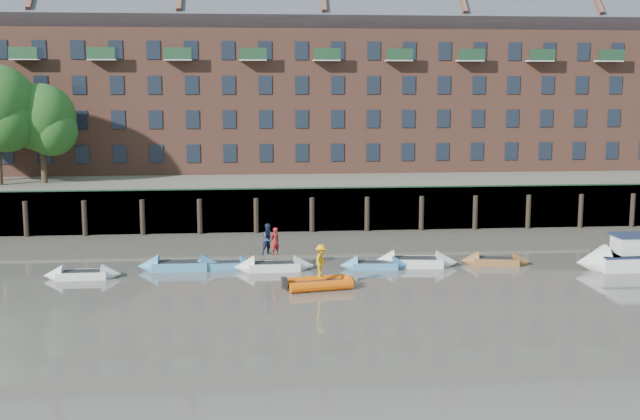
{
  "coord_description": "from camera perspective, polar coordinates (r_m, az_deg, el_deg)",
  "views": [
    {
      "loc": [
        -6.66,
        -34.87,
        10.44
      ],
      "look_at": [
        -2.32,
        12.0,
        3.2
      ],
      "focal_mm": 45.0,
      "sensor_mm": 36.0,
      "label": 1
    }
  ],
  "objects": [
    {
      "name": "motor_launch",
      "position": [
        49.54,
        20.71,
        -3.21
      ],
      "size": [
        6.4,
        2.2,
        2.63
      ],
      "rotation": [
        0.0,
        0.0,
        3.16
      ],
      "color": "silver",
      "rests_on": "ground"
    },
    {
      "name": "rib_tender",
      "position": [
        42.12,
        0.1,
        -5.22
      ],
      "size": [
        3.75,
        2.31,
        0.63
      ],
      "rotation": [
        0.0,
        0.0,
        0.19
      ],
      "color": "#D44F05",
      "rests_on": "ground"
    },
    {
      "name": "person_rower_a",
      "position": [
        45.89,
        -3.22,
        -2.24
      ],
      "size": [
        0.7,
        0.64,
        1.61
      ],
      "primitive_type": "imported",
      "rotation": [
        0.0,
        0.0,
        3.69
      ],
      "color": "maroon",
      "rests_on": "rowboat_3"
    },
    {
      "name": "foreshore",
      "position": [
        54.3,
        1.86,
        -2.34
      ],
      "size": [
        110.0,
        8.0,
        0.5
      ],
      "primitive_type": "cube",
      "color": "#3D382F",
      "rests_on": "ground"
    },
    {
      "name": "rowboat_4",
      "position": [
        46.69,
        3.9,
        -3.93
      ],
      "size": [
        4.13,
        1.47,
        1.18
      ],
      "rotation": [
        0.0,
        0.0,
        -0.07
      ],
      "color": "teal",
      "rests_on": "ground"
    },
    {
      "name": "ground",
      "position": [
        37.01,
        5.35,
        -7.68
      ],
      "size": [
        220.0,
        220.0,
        0.0
      ],
      "primitive_type": "plane",
      "color": "#5A554C",
      "rests_on": "ground"
    },
    {
      "name": "apartment_terrace",
      "position": [
        72.21,
        0.01,
        10.64
      ],
      "size": [
        80.6,
        15.56,
        20.98
      ],
      "color": "brown",
      "rests_on": "bank_terrace"
    },
    {
      "name": "rowboat_3",
      "position": [
        46.26,
        -3.28,
        -4.01
      ],
      "size": [
        4.62,
        1.41,
        1.33
      ],
      "rotation": [
        0.0,
        0.0,
        0.02
      ],
      "color": "silver",
      "rests_on": "ground"
    },
    {
      "name": "person_rib_crew",
      "position": [
        41.78,
        0.09,
        -3.65
      ],
      "size": [
        1.08,
        1.31,
        1.77
      ],
      "primitive_type": "imported",
      "rotation": [
        0.0,
        0.0,
        1.14
      ],
      "color": "orange",
      "rests_on": "rib_tender"
    },
    {
      "name": "rowboat_1",
      "position": [
        46.98,
        -9.91,
        -3.92
      ],
      "size": [
        4.86,
        1.43,
        1.41
      ],
      "rotation": [
        0.0,
        0.0,
        -0.0
      ],
      "color": "teal",
      "rests_on": "ground"
    },
    {
      "name": "rowboat_6",
      "position": [
        48.79,
        12.38,
        -3.57
      ],
      "size": [
        4.25,
        1.92,
        1.19
      ],
      "rotation": [
        0.0,
        0.0,
        -0.19
      ],
      "color": "brown",
      "rests_on": "ground"
    },
    {
      "name": "bank_terrace",
      "position": [
        71.73,
        0.08,
        1.67
      ],
      "size": [
        110.0,
        28.0,
        3.2
      ],
      "primitive_type": "cube",
      "color": "#5E594D",
      "rests_on": "ground"
    },
    {
      "name": "river_wall",
      "position": [
        58.31,
        1.34,
        0.02
      ],
      "size": [
        110.0,
        1.23,
        3.3
      ],
      "color": "#2D2A26",
      "rests_on": "ground"
    },
    {
      "name": "person_rower_b",
      "position": [
        46.11,
        -3.67,
        -2.08
      ],
      "size": [
        1.1,
        1.05,
        1.8
      ],
      "primitive_type": "imported",
      "rotation": [
        0.0,
        0.0,
        0.57
      ],
      "color": "#19233F",
      "rests_on": "rowboat_3"
    },
    {
      "name": "mud_band",
      "position": [
        51.0,
        2.34,
        -3.08
      ],
      "size": [
        110.0,
        1.6,
        0.1
      ],
      "primitive_type": "cube",
      "color": "#4C4336",
      "rests_on": "ground"
    },
    {
      "name": "rowboat_5",
      "position": [
        47.55,
        6.77,
        -3.69
      ],
      "size": [
        5.13,
        2.09,
        1.45
      ],
      "rotation": [
        0.0,
        0.0,
        -0.13
      ],
      "color": "silver",
      "rests_on": "ground"
    },
    {
      "name": "rowboat_0",
      "position": [
        46.15,
        -16.54,
        -4.43
      ],
      "size": [
        4.18,
        1.28,
        1.21
      ],
      "rotation": [
        0.0,
        0.0,
        0.02
      ],
      "color": "silver",
      "rests_on": "ground"
    },
    {
      "name": "rowboat_2",
      "position": [
        46.93,
        -6.91,
        -3.92
      ],
      "size": [
        4.09,
        1.48,
        1.16
      ],
      "rotation": [
        0.0,
        0.0,
        0.08
      ],
      "color": "teal",
      "rests_on": "ground"
    }
  ]
}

